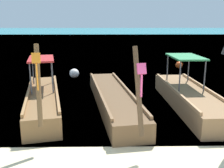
{
  "coord_description": "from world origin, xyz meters",
  "views": [
    {
      "loc": [
        -0.12,
        -3.52,
        3.13
      ],
      "look_at": [
        0.0,
        4.47,
        1.17
      ],
      "focal_mm": 41.17,
      "sensor_mm": 36.0,
      "label": 1
    }
  ],
  "objects_px": {
    "mooring_buoy_near": "(74,73)",
    "longtail_boat_orange_ribbon": "(43,100)",
    "longtail_boat_pink_ribbon": "(113,98)",
    "mooring_buoy_far": "(179,65)",
    "longtail_boat_blue_ribbon": "(189,97)"
  },
  "relations": [
    {
      "from": "longtail_boat_blue_ribbon",
      "to": "mooring_buoy_far",
      "type": "distance_m",
      "value": 8.25
    },
    {
      "from": "longtail_boat_orange_ribbon",
      "to": "longtail_boat_blue_ribbon",
      "type": "height_order",
      "value": "longtail_boat_orange_ribbon"
    },
    {
      "from": "longtail_boat_pink_ribbon",
      "to": "mooring_buoy_near",
      "type": "relative_size",
      "value": 13.54
    },
    {
      "from": "longtail_boat_orange_ribbon",
      "to": "mooring_buoy_far",
      "type": "bearing_deg",
      "value": 49.16
    },
    {
      "from": "longtail_boat_pink_ribbon",
      "to": "longtail_boat_blue_ribbon",
      "type": "height_order",
      "value": "longtail_boat_pink_ribbon"
    },
    {
      "from": "longtail_boat_pink_ribbon",
      "to": "longtail_boat_blue_ribbon",
      "type": "bearing_deg",
      "value": -3.12
    },
    {
      "from": "mooring_buoy_near",
      "to": "longtail_boat_orange_ribbon",
      "type": "bearing_deg",
      "value": -94.63
    },
    {
      "from": "longtail_boat_orange_ribbon",
      "to": "mooring_buoy_near",
      "type": "height_order",
      "value": "longtail_boat_orange_ribbon"
    },
    {
      "from": "mooring_buoy_near",
      "to": "longtail_boat_blue_ribbon",
      "type": "bearing_deg",
      "value": -45.95
    },
    {
      "from": "longtail_boat_pink_ribbon",
      "to": "mooring_buoy_far",
      "type": "height_order",
      "value": "longtail_boat_pink_ribbon"
    },
    {
      "from": "longtail_boat_orange_ribbon",
      "to": "mooring_buoy_near",
      "type": "bearing_deg",
      "value": 85.37
    },
    {
      "from": "mooring_buoy_near",
      "to": "mooring_buoy_far",
      "type": "xyz_separation_m",
      "value": [
        6.73,
        2.96,
        -0.04
      ]
    },
    {
      "from": "longtail_boat_pink_ribbon",
      "to": "longtail_boat_orange_ribbon",
      "type": "bearing_deg",
      "value": -171.18
    },
    {
      "from": "longtail_boat_orange_ribbon",
      "to": "longtail_boat_blue_ribbon",
      "type": "bearing_deg",
      "value": 2.52
    },
    {
      "from": "longtail_boat_blue_ribbon",
      "to": "mooring_buoy_far",
      "type": "relative_size",
      "value": 12.88
    }
  ]
}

